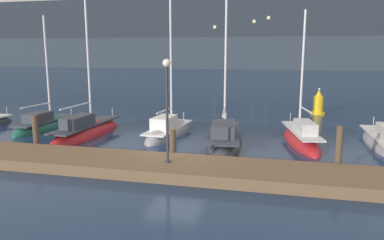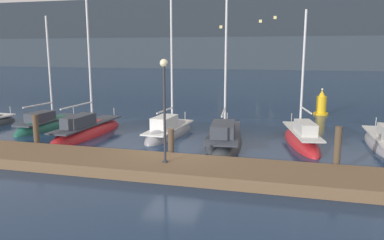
% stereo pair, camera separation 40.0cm
% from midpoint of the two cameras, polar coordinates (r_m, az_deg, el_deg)
% --- Properties ---
extents(ground_plane, '(400.00, 400.00, 0.00)m').
position_cam_midpoint_polar(ground_plane, '(17.40, -3.38, -5.96)').
color(ground_plane, '#192D4C').
extents(dock, '(37.78, 2.80, 0.45)m').
position_cam_midpoint_polar(dock, '(15.62, -5.41, -7.08)').
color(dock, brown).
rests_on(dock, ground).
extents(mooring_pile_1, '(0.28, 0.28, 1.80)m').
position_cam_midpoint_polar(mooring_pile_1, '(20.16, -23.24, -1.88)').
color(mooring_pile_1, '#4C3D2D').
rests_on(mooring_pile_1, ground).
extents(mooring_pile_2, '(0.28, 0.28, 1.47)m').
position_cam_midpoint_polar(mooring_pile_2, '(16.99, -3.64, -3.80)').
color(mooring_pile_2, '#4C3D2D').
rests_on(mooring_pile_2, ground).
extents(mooring_pile_3, '(0.28, 0.28, 1.95)m').
position_cam_midpoint_polar(mooring_pile_3, '(16.36, 20.81, -4.20)').
color(mooring_pile_3, '#4C3D2D').
rests_on(mooring_pile_3, ground).
extents(sailboat_berth_2, '(2.11, 5.73, 7.84)m').
position_cam_midpoint_polar(sailboat_berth_2, '(25.76, -21.78, -1.04)').
color(sailboat_berth_2, '#195647').
rests_on(sailboat_berth_2, ground).
extents(sailboat_berth_3, '(1.86, 7.08, 9.40)m').
position_cam_midpoint_polar(sailboat_berth_3, '(22.83, -16.32, -2.06)').
color(sailboat_berth_3, red).
rests_on(sailboat_berth_3, ground).
extents(sailboat_berth_4, '(2.08, 6.03, 8.83)m').
position_cam_midpoint_polar(sailboat_berth_4, '(22.26, -4.13, -1.99)').
color(sailboat_berth_4, gray).
rests_on(sailboat_berth_4, ground).
extents(sailboat_berth_5, '(2.78, 7.54, 9.25)m').
position_cam_midpoint_polar(sailboat_berth_5, '(20.44, 4.32, -3.13)').
color(sailboat_berth_5, '#2D3338').
rests_on(sailboat_berth_5, ground).
extents(sailboat_berth_6, '(2.49, 6.16, 7.67)m').
position_cam_midpoint_polar(sailboat_berth_6, '(20.98, 15.77, -3.07)').
color(sailboat_berth_6, red).
rests_on(sailboat_berth_6, ground).
extents(channel_buoy, '(1.12, 1.12, 2.06)m').
position_cam_midpoint_polar(channel_buoy, '(30.83, 18.33, 2.27)').
color(channel_buoy, gold).
rests_on(channel_buoy, ground).
extents(dock_lamppost, '(0.32, 0.32, 4.17)m').
position_cam_midpoint_polar(dock_lamppost, '(14.84, -4.61, 3.88)').
color(dock_lamppost, '#2D2D33').
rests_on(dock_lamppost, dock).
extents(hillside_backdrop, '(240.00, 23.00, 19.86)m').
position_cam_midpoint_polar(hillside_backdrop, '(111.98, 9.40, 12.60)').
color(hillside_backdrop, '#232B33').
rests_on(hillside_backdrop, ground).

